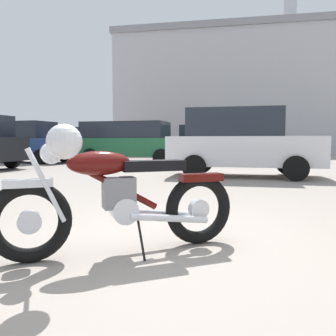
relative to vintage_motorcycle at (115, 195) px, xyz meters
The scene contains 8 objects.
ground_plane 0.66m from the vintage_motorcycle, 40.54° to the left, with size 80.00×80.00×0.00m, color gray.
vintage_motorcycle is the anchor object (origin of this frame).
blue_hatchback_right 6.75m from the vintage_motorcycle, 77.82° to the left, with size 4.01×2.04×1.78m.
dark_sedan_left 13.31m from the vintage_motorcycle, 89.18° to the left, with size 4.40×2.37×1.67m.
pale_sedan_back 11.74m from the vintage_motorcycle, 103.98° to the left, with size 4.87×2.37×1.74m.
silver_sedan_mid 16.26m from the vintage_motorcycle, 112.76° to the left, with size 4.32×2.18×1.67m.
white_estate_far 13.52m from the vintage_motorcycle, 123.26° to the left, with size 4.11×2.28×1.78m.
industrial_building 30.06m from the vintage_motorcycle, 85.64° to the left, with size 19.56×14.10×21.88m.
Camera 1 is at (0.51, -3.01, 0.94)m, focal length 36.88 mm.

